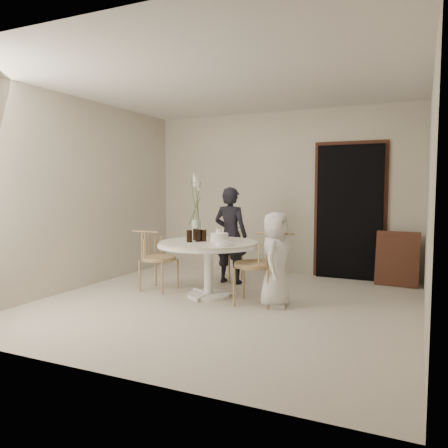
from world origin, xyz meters
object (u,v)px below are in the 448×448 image
at_px(chair_right, 265,257).
at_px(girl, 231,235).
at_px(chair_left, 152,251).
at_px(boy, 275,260).
at_px(birthday_cake, 219,237).
at_px(flower_vase, 196,214).
at_px(chair_far, 230,245).
at_px(table, 208,250).

bearing_deg(chair_right, girl, -143.50).
relative_size(chair_left, boy, 0.72).
height_order(chair_right, girl, girl).
relative_size(birthday_cake, flower_vase, 0.25).
bearing_deg(chair_left, chair_right, -91.10).
bearing_deg(chair_right, chair_left, -100.01).
height_order(boy, birthday_cake, boy).
distance_m(chair_far, flower_vase, 0.97).
distance_m(chair_far, boy, 1.74).
relative_size(chair_far, girl, 0.56).
xyz_separation_m(table, birthday_cake, (0.13, 0.05, 0.17)).
relative_size(chair_right, chair_left, 1.09).
bearing_deg(chair_left, boy, -92.27).
bearing_deg(chair_right, birthday_cake, -105.75).
height_order(table, birthday_cake, birthday_cake).
distance_m(table, boy, 0.96).
bearing_deg(birthday_cake, table, -158.97).
xyz_separation_m(chair_left, boy, (1.87, -0.16, 0.04)).
height_order(birthday_cake, flower_vase, flower_vase).
height_order(chair_right, chair_left, chair_right).
relative_size(chair_left, girl, 0.57).
xyz_separation_m(chair_right, flower_vase, (-1.20, 0.45, 0.47)).
distance_m(chair_far, birthday_cake, 1.21).
relative_size(boy, birthday_cake, 4.88).
bearing_deg(boy, table, 79.94).
relative_size(table, chair_left, 1.60).
height_order(chair_far, flower_vase, flower_vase).
xyz_separation_m(boy, flower_vase, (-1.34, 0.50, 0.48)).
bearing_deg(birthday_cake, boy, -10.95).
relative_size(chair_far, flower_vase, 0.87).
bearing_deg(boy, girl, 42.26).
height_order(table, chair_left, chair_left).
relative_size(chair_far, chair_right, 0.90).
xyz_separation_m(chair_far, girl, (0.15, -0.30, 0.20)).
bearing_deg(chair_left, flower_vase, -54.80).
xyz_separation_m(girl, birthday_cake, (0.20, -0.83, 0.06)).
xyz_separation_m(chair_far, chair_left, (-0.70, -1.13, 0.01)).
xyz_separation_m(girl, boy, (1.02, -0.99, -0.15)).
height_order(girl, boy, girl).
bearing_deg(chair_far, birthday_cake, -63.15).
bearing_deg(flower_vase, birthday_cake, -32.91).
bearing_deg(chair_far, flower_vase, -92.58).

